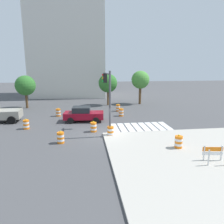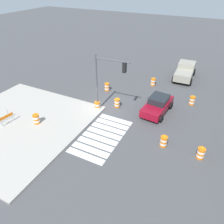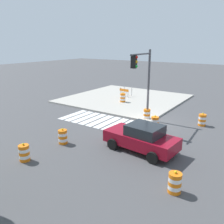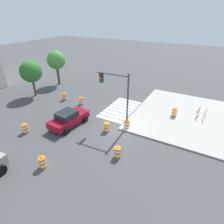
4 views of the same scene
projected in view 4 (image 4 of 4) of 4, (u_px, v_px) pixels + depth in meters
ground_plane at (118, 130)px, 18.50m from camera, size 120.00×120.00×0.00m
sidewalk_corner at (191, 117)px, 20.55m from camera, size 12.00×12.00×0.15m
crosswalk_stripes at (120, 109)px, 22.34m from camera, size 5.85×3.20×0.02m
sports_car at (69, 118)px, 18.85m from camera, size 4.45×2.43×1.63m
traffic_barrel_near_corner at (43, 162)px, 13.85m from camera, size 0.56×0.56×1.02m
traffic_barrel_crosswalk_end at (25, 128)px, 17.88m from camera, size 0.56×0.56×1.02m
traffic_barrel_median_near at (118, 152)px, 14.86m from camera, size 0.56×0.56×1.02m
traffic_barrel_median_far at (81, 101)px, 23.33m from camera, size 0.56×0.56×1.02m
traffic_barrel_far_curb at (127, 124)px, 18.52m from camera, size 0.56×0.56×1.02m
traffic_barrel_lane_center at (107, 127)px, 18.08m from camera, size 0.56×0.56×1.02m
traffic_barrel_opposite_curb at (65, 97)px, 24.55m from camera, size 0.56×0.56×1.02m
traffic_barrel_on_sidewalk at (174, 112)px, 20.45m from camera, size 0.56×0.56×1.02m
construction_barricade at (200, 112)px, 20.29m from camera, size 1.33×0.95×1.00m
traffic_light_pole at (117, 90)px, 17.27m from camera, size 0.51×3.29×5.50m
street_tree_streetside_near at (31, 72)px, 24.44m from camera, size 2.84×2.84×4.81m
street_tree_streetside_far at (56, 60)px, 28.38m from camera, size 2.78×2.78×5.21m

